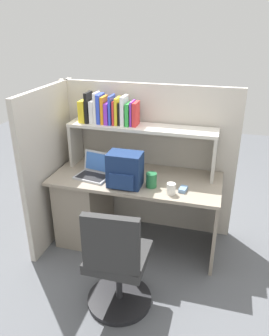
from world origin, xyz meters
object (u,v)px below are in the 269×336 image
object	(u,v)px
computer_mouse	(183,189)
office_chair	(117,267)
snack_canister	(151,180)
laptop	(95,171)
backpack	(125,170)
paper_cup	(171,189)

from	to	relation	value
computer_mouse	office_chair	size ratio (longest dim) A/B	0.11
snack_canister	laptop	bearing A→B (deg)	173.10
laptop	computer_mouse	bearing A→B (deg)	-4.74
laptop	computer_mouse	world-z (taller)	laptop
backpack	paper_cup	bearing A→B (deg)	-5.95
laptop	backpack	distance (m)	0.37
backpack	snack_canister	world-z (taller)	backpack
backpack	office_chair	distance (m)	0.85
computer_mouse	snack_canister	size ratio (longest dim) A/B	0.79
laptop	computer_mouse	size ratio (longest dim) A/B	3.36
laptop	paper_cup	distance (m)	0.78
paper_cup	snack_canister	distance (m)	0.21
laptop	office_chair	bearing A→B (deg)	-58.84
computer_mouse	paper_cup	size ratio (longest dim) A/B	1.05
laptop	office_chair	world-z (taller)	laptop
backpack	snack_canister	bearing A→B (deg)	10.34
office_chair	laptop	bearing A→B (deg)	-63.42
paper_cup	office_chair	distance (m)	0.80
backpack	paper_cup	world-z (taller)	backpack
computer_mouse	paper_cup	world-z (taller)	paper_cup
laptop	snack_canister	xyz separation A→B (m)	(0.57, -0.07, 0.02)
backpack	snack_canister	distance (m)	0.25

